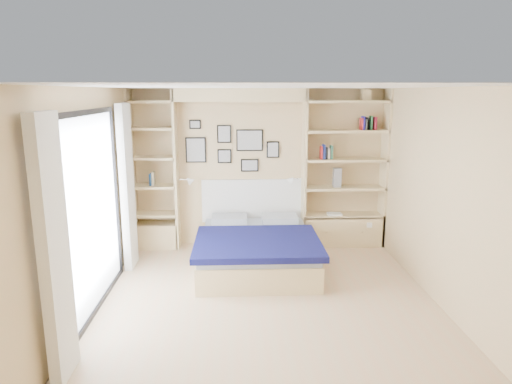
{
  "coord_description": "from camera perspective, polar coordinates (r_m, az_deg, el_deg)",
  "views": [
    {
      "loc": [
        -0.34,
        -4.97,
        2.45
      ],
      "look_at": [
        -0.1,
        0.9,
        1.15
      ],
      "focal_mm": 32.0,
      "sensor_mm": 36.0,
      "label": 1
    }
  ],
  "objects": [
    {
      "name": "ground",
      "position": [
        5.55,
        1.5,
        -13.76
      ],
      "size": [
        4.5,
        4.5,
        0.0
      ],
      "primitive_type": "plane",
      "color": "tan",
      "rests_on": "ground"
    },
    {
      "name": "room_shell",
      "position": [
        6.63,
        -2.66,
        0.48
      ],
      "size": [
        4.5,
        4.5,
        4.5
      ],
      "color": "tan",
      "rests_on": "ground"
    },
    {
      "name": "bed",
      "position": [
        6.54,
        0.05,
        -7.0
      ],
      "size": [
        1.68,
        2.08,
        1.07
      ],
      "color": "beige",
      "rests_on": "ground"
    },
    {
      "name": "photo_gallery",
      "position": [
        7.24,
        -3.2,
        5.72
      ],
      "size": [
        1.48,
        0.02,
        0.82
      ],
      "color": "black",
      "rests_on": "ground"
    },
    {
      "name": "reading_lamps",
      "position": [
        7.1,
        -1.95,
        1.48
      ],
      "size": [
        1.92,
        0.12,
        0.15
      ],
      "color": "silver",
      "rests_on": "ground"
    },
    {
      "name": "shelf_decor",
      "position": [
        7.23,
        9.81,
        6.38
      ],
      "size": [
        3.51,
        0.23,
        2.03
      ],
      "color": "#A51E1E",
      "rests_on": "ground"
    },
    {
      "name": "deck_chair",
      "position": [
        6.08,
        -27.79,
        -8.69
      ],
      "size": [
        0.52,
        0.86,
        0.85
      ],
      "rotation": [
        0.0,
        0.0,
        0.02
      ],
      "color": "tan",
      "rests_on": "ground"
    }
  ]
}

